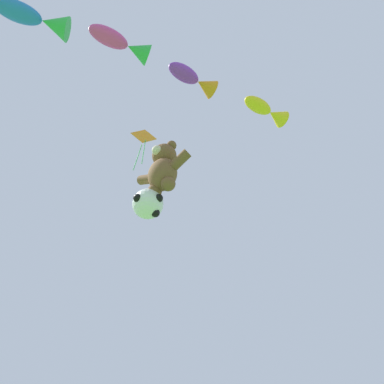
{
  "coord_description": "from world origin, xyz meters",
  "views": [
    {
      "loc": [
        4.42,
        -0.58,
        1.31
      ],
      "look_at": [
        0.36,
        4.78,
        7.44
      ],
      "focal_mm": 28.0,
      "sensor_mm": 36.0,
      "label": 1
    }
  ],
  "objects_px": {
    "teddy_bear_kite": "(163,168)",
    "fish_kite_goldfin": "(267,111)",
    "fish_kite_magenta": "(123,44)",
    "fish_kite_cobalt": "(37,19)",
    "diamond_kite": "(143,139)",
    "soccer_ball_kite": "(148,204)",
    "fish_kite_violet": "(195,80)"
  },
  "relations": [
    {
      "from": "teddy_bear_kite",
      "to": "fish_kite_goldfin",
      "type": "distance_m",
      "value": 4.13
    },
    {
      "from": "fish_kite_goldfin",
      "to": "fish_kite_magenta",
      "type": "xyz_separation_m",
      "value": [
        -2.56,
        -4.46,
        0.56
      ]
    },
    {
      "from": "fish_kite_cobalt",
      "to": "diamond_kite",
      "type": "relative_size",
      "value": 0.79
    },
    {
      "from": "teddy_bear_kite",
      "to": "fish_kite_goldfin",
      "type": "height_order",
      "value": "fish_kite_goldfin"
    },
    {
      "from": "soccer_ball_kite",
      "to": "fish_kite_magenta",
      "type": "distance_m",
      "value": 5.02
    },
    {
      "from": "fish_kite_magenta",
      "to": "fish_kite_cobalt",
      "type": "xyz_separation_m",
      "value": [
        -1.55,
        -2.03,
        0.1
      ]
    },
    {
      "from": "fish_kite_magenta",
      "to": "fish_kite_goldfin",
      "type": "bearing_deg",
      "value": 60.12
    },
    {
      "from": "soccer_ball_kite",
      "to": "fish_kite_violet",
      "type": "height_order",
      "value": "fish_kite_violet"
    },
    {
      "from": "fish_kite_goldfin",
      "to": "fish_kite_violet",
      "type": "xyz_separation_m",
      "value": [
        -1.49,
        -2.2,
        0.55
      ]
    },
    {
      "from": "fish_kite_violet",
      "to": "fish_kite_cobalt",
      "type": "xyz_separation_m",
      "value": [
        -2.62,
        -4.29,
        0.1
      ]
    },
    {
      "from": "fish_kite_goldfin",
      "to": "fish_kite_magenta",
      "type": "bearing_deg",
      "value": -119.88
    },
    {
      "from": "fish_kite_goldfin",
      "to": "fish_kite_magenta",
      "type": "relative_size",
      "value": 0.9
    },
    {
      "from": "soccer_ball_kite",
      "to": "fish_kite_magenta",
      "type": "xyz_separation_m",
      "value": [
        1.48,
        -3.2,
        3.57
      ]
    },
    {
      "from": "teddy_bear_kite",
      "to": "fish_kite_magenta",
      "type": "height_order",
      "value": "fish_kite_magenta"
    },
    {
      "from": "soccer_ball_kite",
      "to": "diamond_kite",
      "type": "xyz_separation_m",
      "value": [
        -0.96,
        0.12,
        4.15
      ]
    },
    {
      "from": "diamond_kite",
      "to": "soccer_ball_kite",
      "type": "bearing_deg",
      "value": -6.83
    },
    {
      "from": "teddy_bear_kite",
      "to": "fish_kite_magenta",
      "type": "distance_m",
      "value": 4.03
    },
    {
      "from": "teddy_bear_kite",
      "to": "diamond_kite",
      "type": "bearing_deg",
      "value": 174.1
    },
    {
      "from": "diamond_kite",
      "to": "fish_kite_cobalt",
      "type": "bearing_deg",
      "value": -80.53
    },
    {
      "from": "fish_kite_goldfin",
      "to": "teddy_bear_kite",
      "type": "bearing_deg",
      "value": -159.57
    },
    {
      "from": "teddy_bear_kite",
      "to": "fish_kite_goldfin",
      "type": "xyz_separation_m",
      "value": [
        3.5,
        1.3,
        1.76
      ]
    },
    {
      "from": "fish_kite_goldfin",
      "to": "diamond_kite",
      "type": "bearing_deg",
      "value": -167.06
    },
    {
      "from": "teddy_bear_kite",
      "to": "diamond_kite",
      "type": "distance_m",
      "value": 3.27
    },
    {
      "from": "fish_kite_violet",
      "to": "diamond_kite",
      "type": "relative_size",
      "value": 0.68
    },
    {
      "from": "soccer_ball_kite",
      "to": "fish_kite_goldfin",
      "type": "xyz_separation_m",
      "value": [
        4.04,
        1.26,
        3.01
      ]
    },
    {
      "from": "fish_kite_cobalt",
      "to": "diamond_kite",
      "type": "xyz_separation_m",
      "value": [
        -0.89,
        5.34,
        0.48
      ]
    },
    {
      "from": "teddy_bear_kite",
      "to": "fish_kite_cobalt",
      "type": "distance_m",
      "value": 5.76
    },
    {
      "from": "soccer_ball_kite",
      "to": "diamond_kite",
      "type": "bearing_deg",
      "value": 173.17
    },
    {
      "from": "teddy_bear_kite",
      "to": "soccer_ball_kite",
      "type": "distance_m",
      "value": 1.36
    },
    {
      "from": "fish_kite_violet",
      "to": "teddy_bear_kite",
      "type": "bearing_deg",
      "value": 155.96
    },
    {
      "from": "fish_kite_cobalt",
      "to": "soccer_ball_kite",
      "type": "bearing_deg",
      "value": 89.24
    },
    {
      "from": "teddy_bear_kite",
      "to": "fish_kite_cobalt",
      "type": "height_order",
      "value": "fish_kite_cobalt"
    }
  ]
}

